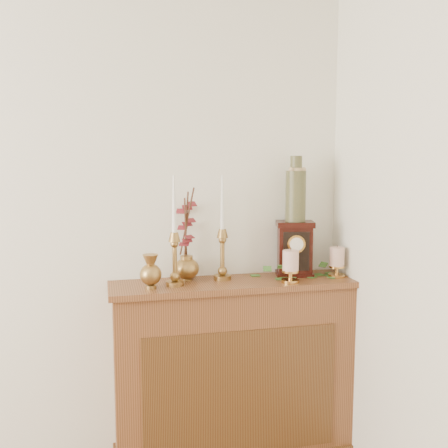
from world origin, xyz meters
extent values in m
cube|color=brown|center=(1.40, 2.10, 0.45)|extent=(1.20, 0.30, 0.90)
cube|color=brown|center=(1.40, 1.95, 0.41)|extent=(0.96, 0.01, 0.63)
cube|color=brown|center=(1.40, 2.10, 0.92)|extent=(1.24, 0.34, 0.03)
cylinder|color=olive|center=(1.10, 2.07, 0.94)|extent=(0.09, 0.09, 0.02)
sphere|color=olive|center=(1.10, 2.07, 0.97)|extent=(0.05, 0.05, 0.05)
cylinder|color=olive|center=(1.10, 2.07, 1.05)|extent=(0.02, 0.02, 0.15)
sphere|color=olive|center=(1.10, 2.07, 1.13)|extent=(0.04, 0.04, 0.04)
cone|color=olive|center=(1.10, 2.07, 1.17)|extent=(0.06, 0.06, 0.04)
cone|color=white|center=(1.10, 2.07, 1.32)|extent=(0.02, 0.02, 0.28)
cylinder|color=olive|center=(1.35, 2.14, 0.94)|extent=(0.09, 0.09, 0.02)
sphere|color=olive|center=(1.35, 2.14, 0.97)|extent=(0.05, 0.05, 0.05)
cylinder|color=olive|center=(1.35, 2.14, 1.05)|extent=(0.02, 0.02, 0.15)
sphere|color=olive|center=(1.35, 2.14, 1.13)|extent=(0.04, 0.04, 0.04)
cone|color=olive|center=(1.35, 2.14, 1.17)|extent=(0.06, 0.06, 0.04)
cone|color=white|center=(1.35, 2.14, 1.32)|extent=(0.02, 0.02, 0.28)
cylinder|color=olive|center=(0.98, 2.03, 0.94)|extent=(0.05, 0.05, 0.02)
sphere|color=olive|center=(0.98, 2.03, 1.00)|extent=(0.10, 0.10, 0.10)
cone|color=olive|center=(0.98, 2.03, 1.07)|extent=(0.07, 0.07, 0.05)
cylinder|color=olive|center=(1.17, 2.17, 0.93)|extent=(0.05, 0.05, 0.01)
ellipsoid|color=olive|center=(1.17, 2.17, 0.99)|extent=(0.13, 0.13, 0.11)
cylinder|color=olive|center=(1.17, 2.17, 1.04)|extent=(0.06, 0.06, 0.02)
cylinder|color=#472819|center=(1.17, 2.18, 1.20)|extent=(0.03, 0.08, 0.30)
cylinder|color=#472819|center=(1.17, 2.18, 1.21)|extent=(0.02, 0.07, 0.33)
cylinder|color=#472819|center=(1.18, 2.18, 1.23)|extent=(0.06, 0.10, 0.35)
cylinder|color=gold|center=(1.66, 2.00, 0.94)|extent=(0.09, 0.09, 0.02)
cylinder|color=gold|center=(1.66, 2.00, 0.96)|extent=(0.02, 0.02, 0.04)
cylinder|color=gold|center=(1.66, 2.00, 0.99)|extent=(0.08, 0.08, 0.01)
cylinder|color=#FFECC7|center=(1.66, 2.00, 1.04)|extent=(0.08, 0.08, 0.10)
cylinder|color=#472819|center=(1.66, 2.00, 1.10)|extent=(0.00, 0.00, 0.01)
cylinder|color=gold|center=(1.94, 2.06, 0.94)|extent=(0.09, 0.09, 0.02)
cylinder|color=gold|center=(1.94, 2.06, 0.96)|extent=(0.02, 0.02, 0.04)
cylinder|color=gold|center=(1.94, 2.06, 0.99)|extent=(0.08, 0.08, 0.01)
cylinder|color=#FFECC7|center=(1.94, 2.06, 1.04)|extent=(0.08, 0.08, 0.10)
cylinder|color=#472819|center=(1.94, 2.06, 1.09)|extent=(0.00, 0.00, 0.01)
cube|color=#3F732B|center=(1.68, 2.07, 0.93)|extent=(0.06, 0.06, 0.00)
cube|color=#3F732B|center=(1.93, 2.07, 0.93)|extent=(0.05, 0.06, 0.00)
cube|color=#3F732B|center=(1.57, 2.12, 0.93)|extent=(0.04, 0.05, 0.00)
cube|color=#3F732B|center=(1.65, 2.14, 0.93)|extent=(0.06, 0.06, 0.00)
cube|color=#3F732B|center=(1.89, 2.17, 0.93)|extent=(0.05, 0.06, 0.00)
cube|color=#3F732B|center=(1.75, 2.15, 0.93)|extent=(0.06, 0.06, 0.00)
cube|color=#3F732B|center=(1.58, 2.14, 0.93)|extent=(0.05, 0.04, 0.00)
cube|color=#3F732B|center=(1.75, 2.06, 0.93)|extent=(0.05, 0.05, 0.00)
cube|color=#3F732B|center=(1.61, 2.19, 0.93)|extent=(0.05, 0.05, 0.00)
cube|color=#3F732B|center=(1.89, 2.11, 0.93)|extent=(0.04, 0.05, 0.00)
cube|color=#3F732B|center=(1.90, 2.06, 0.93)|extent=(0.05, 0.06, 0.00)
cube|color=#3F732B|center=(1.62, 2.15, 0.93)|extent=(0.06, 0.06, 0.00)
cube|color=#3F732B|center=(1.91, 2.04, 0.93)|extent=(0.06, 0.06, 0.00)
cube|color=#3F732B|center=(1.86, 2.10, 0.93)|extent=(0.05, 0.06, 0.00)
cube|color=#3F732B|center=(1.72, 2.12, 0.93)|extent=(0.06, 0.06, 0.00)
cube|color=#3F732B|center=(1.58, 2.13, 0.98)|extent=(0.04, 0.05, 0.02)
cube|color=#3F732B|center=(1.64, 2.07, 1.00)|extent=(0.05, 0.05, 0.02)
cube|color=#3F732B|center=(1.89, 2.12, 0.99)|extent=(0.05, 0.05, 0.02)
cube|color=black|center=(1.74, 2.15, 0.94)|extent=(0.22, 0.17, 0.02)
cube|color=black|center=(1.74, 2.15, 1.06)|extent=(0.19, 0.15, 0.25)
cube|color=black|center=(1.74, 2.15, 1.20)|extent=(0.22, 0.17, 0.03)
cube|color=black|center=(1.73, 2.09, 1.07)|extent=(0.13, 0.04, 0.20)
cylinder|color=#C58B3A|center=(1.73, 2.09, 1.11)|extent=(0.09, 0.03, 0.09)
cylinder|color=silver|center=(1.73, 2.09, 1.11)|extent=(0.07, 0.02, 0.07)
sphere|color=#C58B3A|center=(1.73, 2.10, 1.00)|extent=(0.03, 0.03, 0.03)
cylinder|color=#1C382B|center=(1.74, 2.15, 1.35)|extent=(0.10, 0.10, 0.26)
cylinder|color=#1C382B|center=(1.74, 2.15, 1.51)|extent=(0.06, 0.06, 0.09)
cylinder|color=tan|center=(1.74, 2.15, 1.48)|extent=(0.07, 0.07, 0.02)
camera|label=1|loc=(0.77, -0.39, 1.54)|focal=42.00mm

